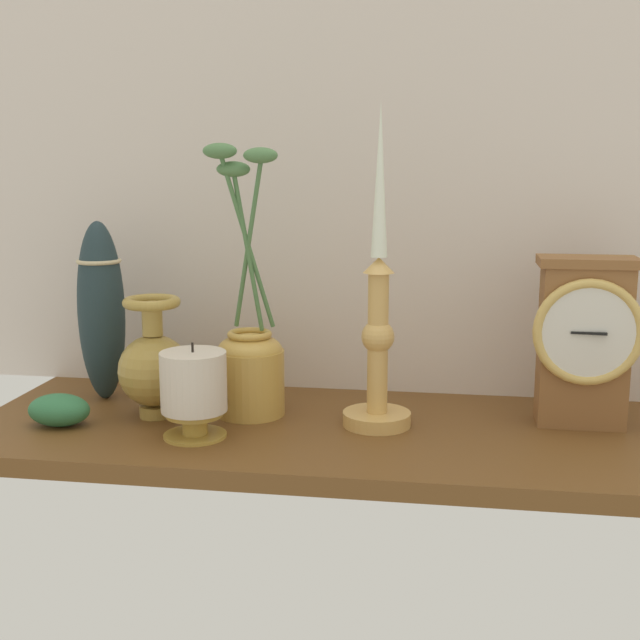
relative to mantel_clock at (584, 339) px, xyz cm
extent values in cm
cube|color=brown|center=(-29.35, -5.24, -12.66)|extent=(100.00, 36.00, 2.40)
cube|color=silver|center=(-29.35, 13.26, 21.04)|extent=(120.00, 2.00, 65.00)
cube|color=brown|center=(0.00, 0.55, -1.03)|extent=(11.06, 5.96, 20.85)
cube|color=brown|center=(0.00, 0.55, 9.99)|extent=(12.38, 6.68, 1.20)
torus|color=#D8B15A|center=(0.00, -2.83, 1.50)|extent=(13.66, 1.24, 13.66)
cylinder|color=silver|center=(0.00, -2.93, 1.50)|extent=(11.43, 0.40, 11.43)
cube|color=black|center=(0.00, -3.23, 1.50)|extent=(4.38, 0.94, 0.30)
cylinder|color=tan|center=(-26.21, -4.33, -10.56)|extent=(8.91, 8.91, 1.80)
cylinder|color=tan|center=(-26.21, -4.33, -0.49)|extent=(2.68, 2.68, 18.33)
sphere|color=tan|center=(-26.21, -4.33, 0.42)|extent=(4.29, 4.29, 4.29)
cone|color=tan|center=(-26.21, -4.33, 9.67)|extent=(4.01, 4.01, 2.00)
cone|color=white|center=(-26.21, -4.33, 20.26)|extent=(2.09, 2.09, 19.19)
cylinder|color=#A8883C|center=(-56.09, -5.27, -10.66)|extent=(4.34, 4.34, 1.60)
sphere|color=#A8883C|center=(-56.09, -5.27, -5.03)|extent=(9.65, 9.65, 9.65)
cylinder|color=#A8883C|center=(-56.09, -5.27, 2.02)|extent=(2.70, 2.70, 4.45)
torus|color=#A8883C|center=(-56.09, -5.27, 4.24)|extent=(7.63, 7.63, 1.38)
cylinder|color=gold|center=(-43.66, -2.11, -6.99)|extent=(9.29, 9.29, 8.95)
ellipsoid|color=gold|center=(-43.66, -2.11, -2.51)|extent=(8.83, 8.83, 4.41)
torus|color=gold|center=(-43.66, -2.11, -0.31)|extent=(6.03, 6.03, 0.92)
cylinder|color=#4F7A47|center=(-43.66, -2.11, 10.61)|extent=(3.25, 4.10, 21.56)
ellipsoid|color=#4F7A47|center=(-44.99, -3.86, 21.53)|extent=(4.40, 2.80, 2.00)
cylinder|color=#4F7A47|center=(-43.66, -2.11, 11.47)|extent=(5.64, 5.96, 22.64)
ellipsoid|color=#4F7A47|center=(-41.11, -4.78, 23.25)|extent=(4.40, 2.80, 2.00)
cylinder|color=#4F7A47|center=(-43.66, -2.11, 11.75)|extent=(5.85, 6.16, 23.13)
ellipsoid|color=#4F7A47|center=(-46.33, -4.88, 23.80)|extent=(4.40, 2.80, 2.00)
cylinder|color=#B6923A|center=(-48.32, -12.45, -9.94)|extent=(3.16, 3.16, 3.04)
cylinder|color=#B6923A|center=(-48.32, -12.45, -11.06)|extent=(7.90, 7.90, 0.80)
cylinder|color=#B6923A|center=(-48.32, -12.45, -8.42)|extent=(7.11, 7.11, 0.60)
cylinder|color=beige|center=(-48.32, -12.45, -4.29)|extent=(8.27, 8.27, 7.45)
cylinder|color=black|center=(-48.32, -12.45, 0.04)|extent=(0.30, 0.30, 1.20)
ellipsoid|color=#213337|center=(-66.42, 2.02, 1.44)|extent=(6.65, 6.65, 25.79)
torus|color=#CCB78C|center=(-66.42, 2.02, 8.66)|extent=(6.25, 6.25, 0.60)
ellipsoid|color=#327245|center=(-67.17, -10.91, -9.34)|extent=(8.22, 5.75, 4.24)
camera|label=1|loc=(-17.50, -107.14, 22.42)|focal=46.11mm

